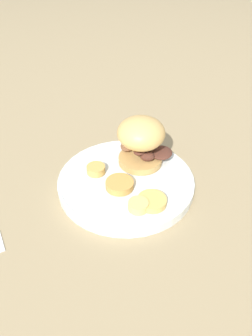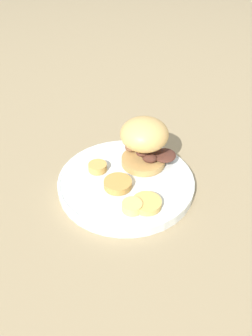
{
  "view_description": "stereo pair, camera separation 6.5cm",
  "coord_description": "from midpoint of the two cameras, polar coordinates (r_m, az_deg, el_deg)",
  "views": [
    {
      "loc": [
        0.08,
        -0.5,
        0.45
      ],
      "look_at": [
        0.0,
        0.0,
        0.05
      ],
      "focal_mm": 35.0,
      "sensor_mm": 36.0,
      "label": 1
    },
    {
      "loc": [
        0.14,
        -0.49,
        0.45
      ],
      "look_at": [
        0.0,
        0.0,
        0.05
      ],
      "focal_mm": 35.0,
      "sensor_mm": 36.0,
      "label": 2
    }
  ],
  "objects": [
    {
      "name": "sandwich",
      "position": [
        0.67,
        -0.02,
        4.92
      ],
      "size": [
        0.12,
        0.1,
        0.11
      ],
      "color": "tan",
      "rests_on": "dinner_plate"
    },
    {
      "name": "potato_round_3",
      "position": [
        0.64,
        -4.02,
        -2.98
      ],
      "size": [
        0.06,
        0.06,
        0.01
      ],
      "primitive_type": "cylinder",
      "color": "#BC8942",
      "rests_on": "dinner_plate"
    },
    {
      "name": "potato_round_2",
      "position": [
        0.68,
        -7.98,
        -0.33
      ],
      "size": [
        0.04,
        0.04,
        0.02
      ],
      "primitive_type": "cylinder",
      "color": "tan",
      "rests_on": "dinner_plate"
    },
    {
      "name": "potato_round_1",
      "position": [
        0.59,
        -0.97,
        -6.67
      ],
      "size": [
        0.04,
        0.04,
        0.02
      ],
      "primitive_type": "cylinder",
      "color": "#DBB766",
      "rests_on": "dinner_plate"
    },
    {
      "name": "ground_plane",
      "position": [
        0.68,
        -2.74,
        -3.25
      ],
      "size": [
        4.0,
        4.0,
        0.0
      ],
      "primitive_type": "plane",
      "color": "#937F5B"
    },
    {
      "name": "dinner_plate",
      "position": [
        0.67,
        -2.77,
        -2.45
      ],
      "size": [
        0.28,
        0.28,
        0.02
      ],
      "color": "silver",
      "rests_on": "ground_plane"
    },
    {
      "name": "potato_round_0",
      "position": [
        0.6,
        1.49,
        -5.91
      ],
      "size": [
        0.05,
        0.05,
        0.01
      ],
      "primitive_type": "cylinder",
      "color": "tan",
      "rests_on": "dinner_plate"
    }
  ]
}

